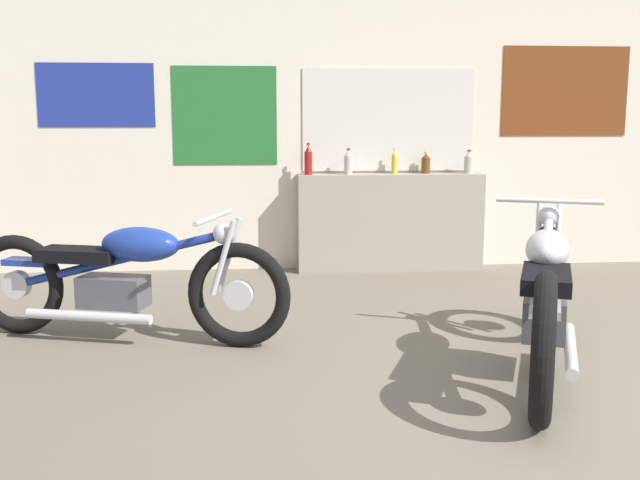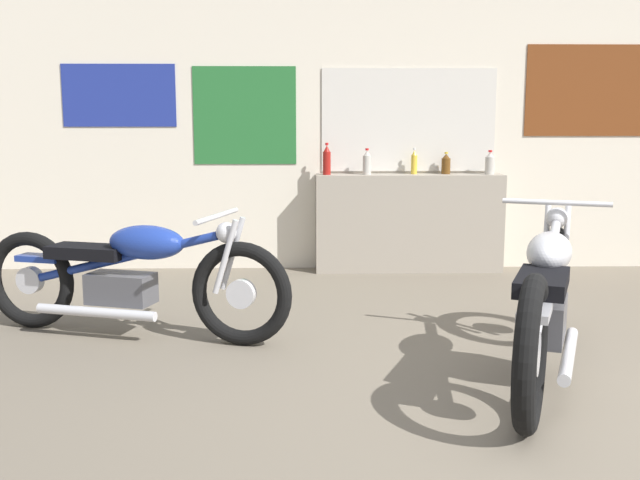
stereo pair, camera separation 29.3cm
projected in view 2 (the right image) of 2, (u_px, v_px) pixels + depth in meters
ground_plane at (639, 430)px, 3.42m from camera, size 24.00×24.00×0.00m
wall_back at (467, 118)px, 6.92m from camera, size 10.00×0.07×2.80m
sill_counter at (409, 223)px, 6.89m from camera, size 1.71×0.28×0.89m
bottle_leftmost at (327, 161)px, 6.76m from camera, size 0.07×0.07×0.29m
bottle_left_center at (367, 163)px, 6.78m from camera, size 0.08×0.08×0.24m
bottle_center at (414, 162)px, 6.84m from camera, size 0.06×0.06×0.24m
bottle_right_center at (446, 164)px, 6.85m from camera, size 0.08×0.08×0.20m
bottle_rightmost at (490, 164)px, 6.81m from camera, size 0.09×0.09×0.22m
motorcycle_silver at (546, 300)px, 4.04m from camera, size 1.01×2.13×0.92m
motorcycle_blue at (130, 275)px, 4.82m from camera, size 2.11×0.83×0.83m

